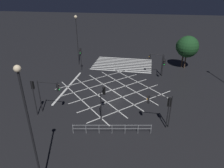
# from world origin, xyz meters

# --- Properties ---
(ground_plane) EXTENTS (200.00, 200.00, 0.00)m
(ground_plane) POSITION_xyz_m (0.00, 0.00, 0.00)
(ground_plane) COLOR black
(road_markings) EXTENTS (16.80, 23.56, 0.01)m
(road_markings) POSITION_xyz_m (0.31, -7.81, 0.00)
(road_markings) COLOR silver
(road_markings) RESTS_ON ground_plane
(traffic_light_ne_main) EXTENTS (2.69, 0.36, 4.10)m
(traffic_light_ne_main) POSITION_xyz_m (5.85, 7.06, 3.03)
(traffic_light_ne_main) COLOR black
(traffic_light_ne_main) RESTS_ON ground_plane
(traffic_light_se_cross) EXTENTS (0.36, 0.39, 4.09)m
(traffic_light_se_cross) POSITION_xyz_m (6.83, -6.62, 2.92)
(traffic_light_se_cross) COLOR black
(traffic_light_se_cross) RESTS_ON ground_plane
(traffic_light_sw_cross) EXTENTS (0.36, 2.19, 3.69)m
(traffic_light_sw_cross) POSITION_xyz_m (-7.33, -5.52, 2.70)
(traffic_light_sw_cross) COLOR black
(traffic_light_sw_cross) RESTS_ON ground_plane
(traffic_light_sw_main) EXTENTS (2.35, 0.36, 3.70)m
(traffic_light_sw_main) POSITION_xyz_m (-5.99, -7.25, 2.71)
(traffic_light_sw_main) COLOR black
(traffic_light_sw_main) RESTS_ON ground_plane
(traffic_light_ne_cross) EXTENTS (0.36, 0.39, 4.35)m
(traffic_light_ne_cross) POSITION_xyz_m (7.42, 7.74, 3.10)
(traffic_light_ne_cross) COLOR black
(traffic_light_ne_cross) RESTS_ON ground_plane
(traffic_light_nw_cross) EXTENTS (0.36, 0.39, 3.59)m
(traffic_light_nw_cross) POSITION_xyz_m (-7.24, 7.41, 2.57)
(traffic_light_nw_cross) COLOR black
(traffic_light_nw_cross) RESTS_ON ground_plane
(traffic_light_median_north) EXTENTS (0.36, 1.87, 3.46)m
(traffic_light_median_north) POSITION_xyz_m (-0.14, 6.36, 2.51)
(traffic_light_median_north) COLOR black
(traffic_light_median_north) RESTS_ON ground_plane
(traffic_light_nw_main) EXTENTS (2.57, 0.36, 3.77)m
(traffic_light_nw_main) POSITION_xyz_m (-6.14, 7.34, 2.78)
(traffic_light_nw_main) COLOR black
(traffic_light_nw_main) RESTS_ON ground_plane
(street_lamp_east) EXTENTS (0.43, 0.43, 9.60)m
(street_lamp_east) POSITION_xyz_m (2.27, 16.31, 6.05)
(street_lamp_east) COLOR black
(street_lamp_east) RESTS_ON ground_plane
(street_lamp_far) EXTENTS (0.57, 0.57, 9.18)m
(street_lamp_far) POSITION_xyz_m (8.34, -9.63, 6.69)
(street_lamp_far) COLOR black
(street_lamp_far) RESTS_ON ground_plane
(street_tree_near) EXTENTS (3.85, 3.85, 5.98)m
(street_tree_near) POSITION_xyz_m (-11.58, -11.35, 4.05)
(street_tree_near) COLOR #473323
(street_tree_near) RESTS_ON ground_plane
(street_tree_far) EXTENTS (3.11, 3.11, 5.55)m
(street_tree_far) POSITION_xyz_m (-11.15, -11.82, 3.97)
(street_tree_far) COLOR #473323
(street_tree_far) RESTS_ON ground_plane
(pedestrian_railing) EXTENTS (7.84, 1.51, 1.05)m
(pedestrian_railing) POSITION_xyz_m (-1.77, 9.47, 0.67)
(pedestrian_railing) COLOR #9EA0A5
(pedestrian_railing) RESTS_ON ground_plane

